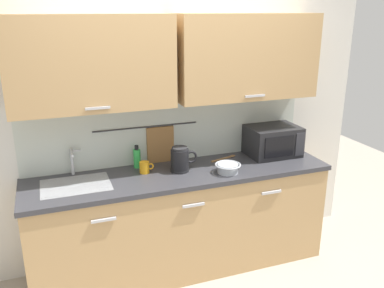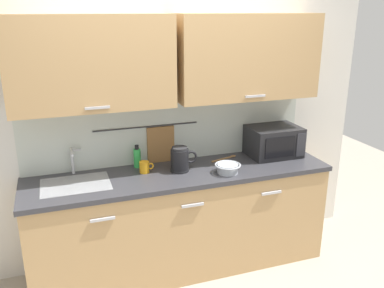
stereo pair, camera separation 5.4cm
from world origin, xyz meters
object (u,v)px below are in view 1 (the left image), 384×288
object	(u,v)px
mixing_bowl	(228,168)
wooden_spoon	(226,158)
microwave	(273,141)
dish_soap_bottle	(137,158)
mug_near_sink	(145,167)
electric_kettle	(181,159)

from	to	relation	value
mixing_bowl	wooden_spoon	world-z (taller)	mixing_bowl
microwave	dish_soap_bottle	distance (m)	1.25
dish_soap_bottle	wooden_spoon	size ratio (longest dim) A/B	0.72
mug_near_sink	mixing_bowl	distance (m)	0.68
mug_near_sink	wooden_spoon	distance (m)	0.78
microwave	wooden_spoon	bearing A→B (deg)	172.51
wooden_spoon	dish_soap_bottle	bearing A→B (deg)	176.13
wooden_spoon	electric_kettle	bearing A→B (deg)	-163.12
dish_soap_bottle	mixing_bowl	distance (m)	0.77
electric_kettle	mixing_bowl	xyz separation A→B (m)	(0.35, -0.17, -0.06)
dish_soap_bottle	mug_near_sink	world-z (taller)	dish_soap_bottle
microwave	mixing_bowl	bearing A→B (deg)	-155.42
dish_soap_bottle	wooden_spoon	distance (m)	0.81
mug_near_sink	mixing_bowl	xyz separation A→B (m)	(0.64, -0.23, -0.00)
microwave	electric_kettle	distance (m)	0.92
microwave	mixing_bowl	size ratio (longest dim) A/B	2.15
electric_kettle	mug_near_sink	bearing A→B (deg)	168.21
dish_soap_bottle	mug_near_sink	xyz separation A→B (m)	(0.03, -0.14, -0.04)
electric_kettle	mug_near_sink	world-z (taller)	electric_kettle
dish_soap_bottle	microwave	bearing A→B (deg)	-5.15
electric_kettle	dish_soap_bottle	bearing A→B (deg)	148.16
dish_soap_bottle	mixing_bowl	size ratio (longest dim) A/B	0.92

